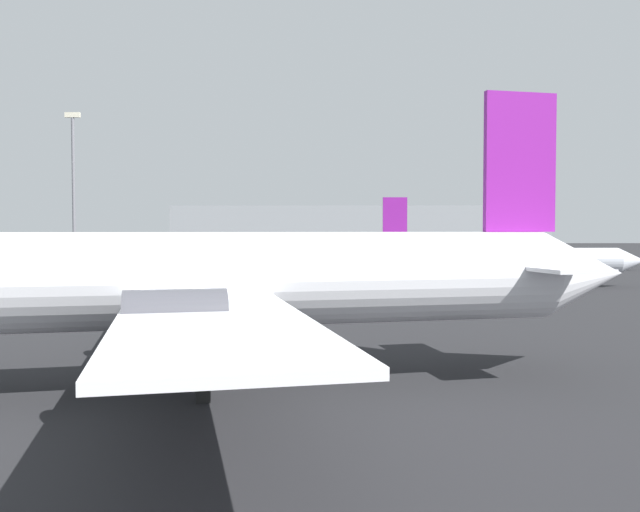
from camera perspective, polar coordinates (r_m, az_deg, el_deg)
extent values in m
cylinder|color=white|center=(26.41, -13.77, -2.06)|extent=(32.61, 11.29, 3.73)
cone|color=white|center=(31.89, 21.43, -1.42)|extent=(4.87, 4.59, 3.73)
cube|color=white|center=(26.48, -10.22, -3.24)|extent=(12.25, 31.03, 0.25)
cube|color=white|center=(30.50, 17.45, -0.82)|extent=(4.41, 8.94, 0.16)
cube|color=purple|center=(30.34, 16.70, 7.67)|extent=(3.26, 1.07, 6.00)
cylinder|color=#4C4C54|center=(20.69, -12.23, -5.31)|extent=(3.42, 2.51, 1.84)
cylinder|color=#4C4C54|center=(32.28, -12.40, -2.60)|extent=(3.42, 2.51, 1.84)
cube|color=black|center=(24.83, -9.97, -9.47)|extent=(0.62, 0.62, 2.41)
cube|color=black|center=(28.85, -10.36, -7.83)|extent=(0.62, 0.62, 2.41)
cylinder|color=silver|center=(74.56, 15.36, -0.43)|extent=(25.18, 4.03, 2.86)
cone|color=silver|center=(79.87, 25.08, -0.39)|extent=(3.28, 3.01, 2.86)
cone|color=silver|center=(71.68, 4.51, -0.46)|extent=(3.28, 3.01, 2.86)
cube|color=silver|center=(74.22, 14.43, -0.77)|extent=(4.40, 18.23, 0.20)
cube|color=silver|center=(71.91, 6.08, -0.23)|extent=(2.27, 6.92, 0.13)
cube|color=purple|center=(71.91, 6.42, 2.84)|extent=(2.61, 0.37, 5.43)
cylinder|color=#4C4C54|center=(77.74, 14.25, -0.74)|extent=(2.51, 1.58, 1.47)
cylinder|color=#4C4C54|center=(71.17, 15.78, -1.02)|extent=(2.51, 1.58, 1.47)
cube|color=black|center=(77.43, 21.03, -1.98)|extent=(0.43, 0.43, 1.40)
cube|color=black|center=(75.89, 14.07, -1.98)|extent=(0.43, 0.43, 1.40)
cube|color=black|center=(72.77, 14.77, -2.17)|extent=(0.43, 0.43, 1.40)
cylinder|color=white|center=(87.04, -22.88, -0.32)|extent=(20.01, 7.28, 2.27)
cone|color=white|center=(85.98, -15.43, -0.25)|extent=(2.99, 2.83, 2.27)
cube|color=white|center=(87.22, -23.53, -0.55)|extent=(8.75, 21.08, 0.17)
cylinder|color=#4C4C54|center=(91.03, -22.73, -0.50)|extent=(2.41, 1.80, 1.29)
cylinder|color=#4C4C54|center=(83.23, -23.58, -0.76)|extent=(2.41, 1.80, 1.29)
cube|color=black|center=(86.36, -18.64, -1.51)|extent=(0.44, 0.44, 1.44)
cube|color=black|center=(88.72, -23.35, -1.48)|extent=(0.44, 0.44, 1.44)
cube|color=black|center=(85.89, -23.67, -1.61)|extent=(0.44, 0.44, 1.44)
cylinder|color=slate|center=(113.47, -20.29, 5.04)|extent=(0.50, 0.50, 23.98)
cube|color=#F2EACC|center=(114.76, -20.38, 11.23)|extent=(2.40, 0.50, 0.80)
cube|color=#999EA3|center=(132.86, 3.20, 1.87)|extent=(69.47, 22.49, 10.63)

